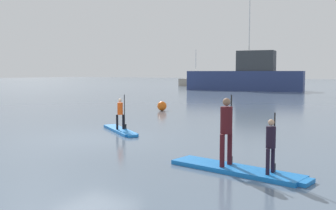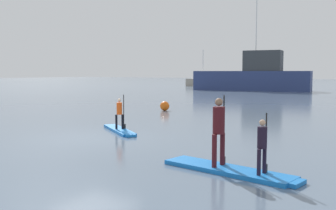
# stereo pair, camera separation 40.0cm
# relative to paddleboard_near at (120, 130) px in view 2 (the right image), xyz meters

# --- Properties ---
(ground_plane) EXTENTS (240.00, 240.00, 0.00)m
(ground_plane) POSITION_rel_paddleboard_near_xyz_m (0.19, -1.55, -0.05)
(ground_plane) COLOR slate
(paddleboard_near) EXTENTS (2.72, 2.04, 0.10)m
(paddleboard_near) POSITION_rel_paddleboard_near_xyz_m (0.00, 0.00, 0.00)
(paddleboard_near) COLOR blue
(paddleboard_near) RESTS_ON ground
(paddler_child_solo) EXTENTS (0.29, 0.35, 1.32)m
(paddler_child_solo) POSITION_rel_paddleboard_near_xyz_m (0.00, 0.01, 0.71)
(paddler_child_solo) COLOR black
(paddler_child_solo) RESTS_ON paddleboard_near
(paddleboard_far) EXTENTS (3.40, 1.21, 0.10)m
(paddleboard_far) POSITION_rel_paddleboard_near_xyz_m (6.07, -3.36, -0.00)
(paddleboard_far) COLOR blue
(paddleboard_far) RESTS_ON ground
(paddler_adult) EXTENTS (0.32, 0.50, 1.64)m
(paddler_adult) POSITION_rel_paddleboard_near_xyz_m (5.76, -3.31, 0.96)
(paddler_adult) COLOR #4C1419
(paddler_adult) RESTS_ON paddleboard_far
(paddler_child_front) EXTENTS (0.24, 0.41, 1.30)m
(paddler_child_front) POSITION_rel_paddleboard_near_xyz_m (6.86, -3.47, 0.71)
(paddler_child_front) COLOR black
(paddler_child_front) RESTS_ON paddleboard_far
(fishing_boat_white_large) EXTENTS (14.18, 5.12, 13.91)m
(fishing_boat_white_large) POSITION_rel_paddleboard_near_xyz_m (-7.58, 34.16, 1.65)
(fishing_boat_white_large) COLOR navy
(fishing_boat_white_large) RESTS_ON ground
(trawler_grey_distant) EXTENTS (7.03, 2.65, 5.80)m
(trawler_grey_distant) POSITION_rel_paddleboard_near_xyz_m (-18.99, 43.77, 0.84)
(trawler_grey_distant) COLOR #9E9384
(trawler_grey_distant) RESTS_ON ground
(mooring_buoy_near) EXTENTS (0.55, 0.55, 0.55)m
(mooring_buoy_near) POSITION_rel_paddleboard_near_xyz_m (-3.00, 7.68, 0.23)
(mooring_buoy_near) COLOR orange
(mooring_buoy_near) RESTS_ON ground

